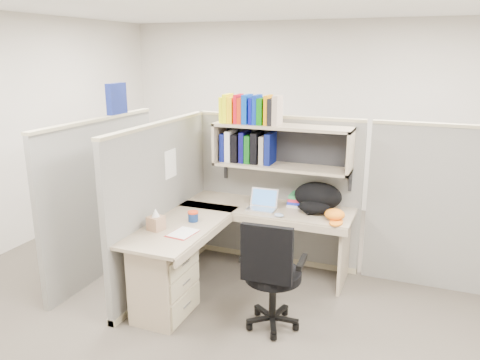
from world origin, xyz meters
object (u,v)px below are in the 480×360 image
at_px(desk, 194,260).
at_px(laptop, 261,200).
at_px(backpack, 317,198).
at_px(task_chair, 271,292).
at_px(snack_canister, 193,216).

bearing_deg(desk, laptop, 63.11).
xyz_separation_m(desk, backpack, (0.90, 0.91, 0.43)).
height_order(laptop, task_chair, task_chair).
xyz_separation_m(desk, task_chair, (0.78, -0.14, -0.09)).
height_order(backpack, task_chair, backpack).
bearing_deg(backpack, snack_canister, -164.87).
relative_size(desk, backpack, 3.66).
bearing_deg(snack_canister, task_chair, -20.93).
bearing_deg(task_chair, backpack, 83.47).
distance_m(laptop, snack_canister, 0.73).
distance_m(snack_canister, task_chair, 1.04).
relative_size(backpack, task_chair, 0.48).
distance_m(desk, task_chair, 0.80).
height_order(laptop, backpack, backpack).
relative_size(laptop, snack_canister, 2.87).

